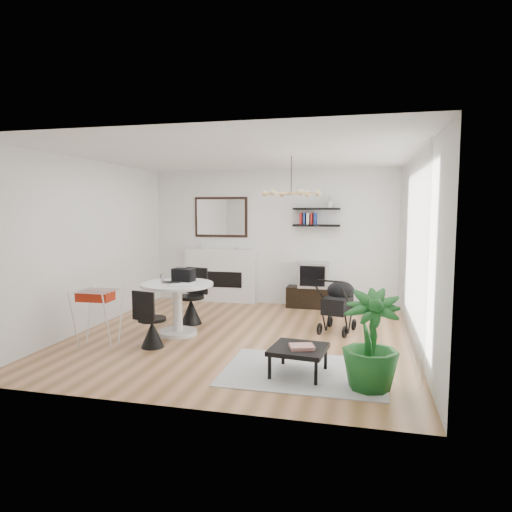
% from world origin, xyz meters
% --- Properties ---
extents(floor, '(5.00, 5.00, 0.00)m').
position_xyz_m(floor, '(0.00, 0.00, 0.00)').
color(floor, brown).
rests_on(floor, ground).
extents(ceiling, '(5.00, 5.00, 0.00)m').
position_xyz_m(ceiling, '(0.00, 0.00, 2.70)').
color(ceiling, white).
rests_on(ceiling, wall_back).
extents(wall_back, '(5.00, 0.00, 5.00)m').
position_xyz_m(wall_back, '(0.00, 2.50, 1.35)').
color(wall_back, white).
rests_on(wall_back, floor).
extents(wall_left, '(0.00, 5.00, 5.00)m').
position_xyz_m(wall_left, '(-2.50, 0.00, 1.35)').
color(wall_left, white).
rests_on(wall_left, floor).
extents(wall_right, '(0.00, 5.00, 5.00)m').
position_xyz_m(wall_right, '(2.50, 0.00, 1.35)').
color(wall_right, white).
rests_on(wall_right, floor).
extents(sheer_curtain, '(0.04, 3.60, 2.60)m').
position_xyz_m(sheer_curtain, '(2.40, 0.20, 1.35)').
color(sheer_curtain, white).
rests_on(sheer_curtain, wall_right).
extents(fireplace, '(1.50, 0.17, 2.16)m').
position_xyz_m(fireplace, '(-1.10, 2.42, 0.69)').
color(fireplace, white).
rests_on(fireplace, floor).
extents(shelf_lower, '(0.90, 0.25, 0.04)m').
position_xyz_m(shelf_lower, '(0.87, 2.37, 1.60)').
color(shelf_lower, black).
rests_on(shelf_lower, wall_back).
extents(shelf_upper, '(0.90, 0.25, 0.04)m').
position_xyz_m(shelf_upper, '(0.87, 2.37, 1.92)').
color(shelf_upper, black).
rests_on(shelf_upper, wall_back).
extents(pendant_lamp, '(0.90, 0.90, 0.10)m').
position_xyz_m(pendant_lamp, '(0.70, 0.30, 2.15)').
color(pendant_lamp, tan).
rests_on(pendant_lamp, ceiling).
extents(tv_console, '(1.09, 0.38, 0.41)m').
position_xyz_m(tv_console, '(0.87, 2.30, 0.20)').
color(tv_console, black).
rests_on(tv_console, floor).
extents(crt_tv, '(0.56, 0.49, 0.49)m').
position_xyz_m(crt_tv, '(0.83, 2.30, 0.65)').
color(crt_tv, '#B2B1B4').
rests_on(crt_tv, tv_console).
extents(dining_table, '(1.10, 1.10, 0.80)m').
position_xyz_m(dining_table, '(-0.98, -0.09, 0.53)').
color(dining_table, white).
rests_on(dining_table, floor).
extents(laptop, '(0.32, 0.23, 0.02)m').
position_xyz_m(laptop, '(-1.05, -0.17, 0.81)').
color(laptop, black).
rests_on(laptop, dining_table).
extents(black_bag, '(0.35, 0.24, 0.20)m').
position_xyz_m(black_bag, '(-0.95, 0.10, 0.90)').
color(black_bag, black).
rests_on(black_bag, dining_table).
extents(newspaper, '(0.40, 0.34, 0.01)m').
position_xyz_m(newspaper, '(-0.82, -0.25, 0.81)').
color(newspaper, silver).
rests_on(newspaper, dining_table).
extents(drinking_glass, '(0.06, 0.06, 0.10)m').
position_xyz_m(drinking_glass, '(-1.30, 0.08, 0.85)').
color(drinking_glass, white).
rests_on(drinking_glass, dining_table).
extents(chair_far, '(0.46, 0.48, 0.93)m').
position_xyz_m(chair_far, '(-1.02, 0.59, 0.29)').
color(chair_far, black).
rests_on(chair_far, floor).
extents(chair_near, '(0.41, 0.42, 0.82)m').
position_xyz_m(chair_near, '(-1.07, -0.79, 0.26)').
color(chair_near, black).
rests_on(chair_near, floor).
extents(drying_rack, '(0.55, 0.52, 0.80)m').
position_xyz_m(drying_rack, '(-1.84, -0.89, 0.42)').
color(drying_rack, white).
rests_on(drying_rack, floor).
extents(stroller, '(0.60, 0.78, 0.88)m').
position_xyz_m(stroller, '(1.40, 0.68, 0.38)').
color(stroller, black).
rests_on(stroller, floor).
extents(rug, '(1.89, 1.36, 0.01)m').
position_xyz_m(rug, '(1.12, -1.26, 0.01)').
color(rug, '#AEAEAE').
rests_on(rug, floor).
extents(coffee_table, '(0.69, 0.69, 0.32)m').
position_xyz_m(coffee_table, '(1.07, -1.35, 0.29)').
color(coffee_table, black).
rests_on(coffee_table, rug).
extents(magazines, '(0.33, 0.29, 0.04)m').
position_xyz_m(magazines, '(1.11, -1.40, 0.35)').
color(magazines, '#C74031').
rests_on(magazines, coffee_table).
extents(potted_plant, '(0.61, 0.61, 1.07)m').
position_xyz_m(potted_plant, '(1.87, -1.60, 0.54)').
color(potted_plant, '#195A1F').
rests_on(potted_plant, floor).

